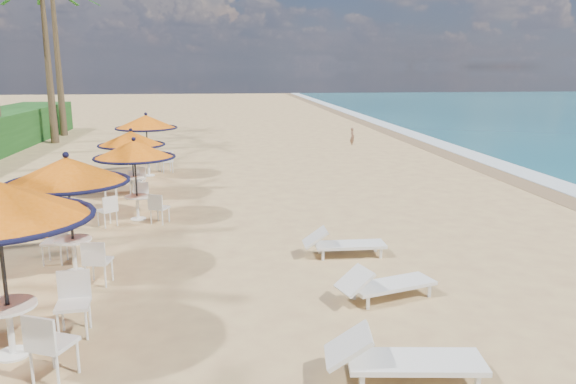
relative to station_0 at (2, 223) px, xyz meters
name	(u,v)px	position (x,y,z in m)	size (l,w,h in m)	color
ground	(377,335)	(5.28, -0.05, -1.95)	(160.00, 160.00, 0.00)	tan
foam_strip	(560,186)	(14.58, 9.95, -1.95)	(1.20, 140.00, 0.04)	white
wetsand_band	(535,187)	(13.68, 9.95, -1.95)	(1.40, 140.00, 0.02)	olive
station_0	(2,223)	(0.00, 0.00, 0.00)	(2.55, 2.55, 2.66)	black
station_1	(68,182)	(0.03, 3.28, -0.08)	(2.34, 2.34, 2.44)	black
station_2	(135,160)	(0.71, 7.24, -0.31)	(2.14, 2.15, 2.23)	black
station_3	(131,147)	(0.18, 10.15, -0.36)	(2.07, 2.07, 2.16)	black
station_4	(148,127)	(0.30, 13.63, -0.13)	(2.29, 2.35, 2.38)	black
lounger_near	(399,358)	(5.20, -1.36, -1.60)	(2.12, 0.90, 0.74)	white
lounger_mid	(383,284)	(5.75, 1.24, -1.64)	(1.90, 1.07, 0.65)	white
lounger_far	(341,243)	(5.52, 3.63, -1.65)	(1.79, 0.58, 0.64)	white
person	(352,136)	(9.84, 20.92, -1.46)	(0.35, 0.23, 0.97)	brown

